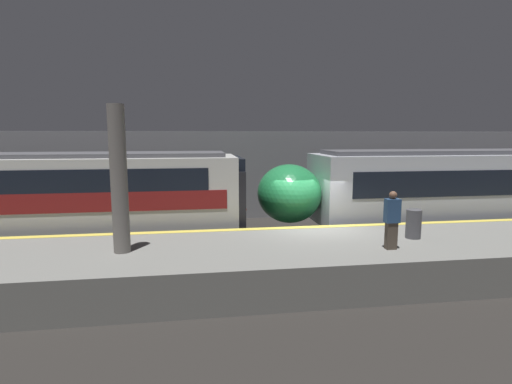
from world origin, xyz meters
TOP-DOWN VIEW (x-y plane):
  - ground_plane at (0.00, 0.00)m, footprint 120.00×120.00m
  - platform at (0.00, -2.03)m, footprint 40.00×4.05m
  - station_rear_barrier at (0.00, 6.65)m, footprint 50.00×0.15m
  - support_pillar_near at (-5.83, -2.11)m, footprint 0.42×0.42m
  - person_waiting at (1.21, -2.92)m, footprint 0.38×0.24m
  - trash_bin at (2.41, -1.95)m, footprint 0.44×0.44m

SIDE VIEW (x-z plane):
  - ground_plane at x=0.00m, z-range 0.00..0.00m
  - platform at x=0.00m, z-range 0.00..1.08m
  - trash_bin at x=2.41m, z-range 1.07..1.92m
  - person_waiting at x=1.21m, z-range 1.11..2.67m
  - station_rear_barrier at x=0.00m, z-range 0.00..4.26m
  - support_pillar_near at x=-5.83m, z-range 1.07..4.86m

